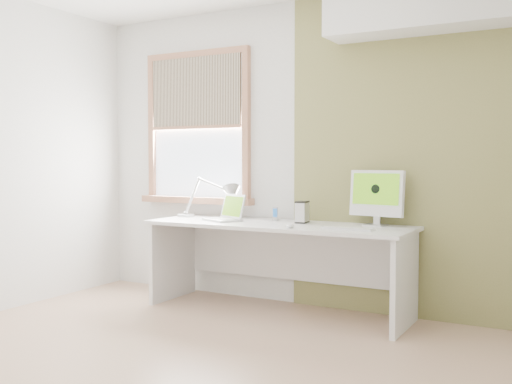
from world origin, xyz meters
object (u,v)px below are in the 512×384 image
Objects in this scene: laptop at (227,214)px; imac at (377,195)px; desk at (280,246)px; external_drive at (302,212)px; desk_lamp at (223,196)px.

imac is at bearing 10.34° from laptop.
external_drive is (0.16, 0.07, 0.28)m from desk.
desk is 0.89m from imac.
laptop is 2.22× the size of external_drive.
desk is at bearing -167.26° from imac.
external_drive is at bearing -170.20° from imac.
laptop is (0.17, -0.21, -0.14)m from desk_lamp.
desk_lamp is at bearing 166.86° from desk.
desk_lamp is at bearing -179.21° from imac.
laptop is 1.28m from imac.
laptop is (-0.49, -0.06, 0.25)m from desk.
desk_lamp is 1.66× the size of laptop.
laptop is at bearing -173.48° from desk.
desk_lamp is 0.30m from laptop.
desk_lamp reaches higher than desk.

